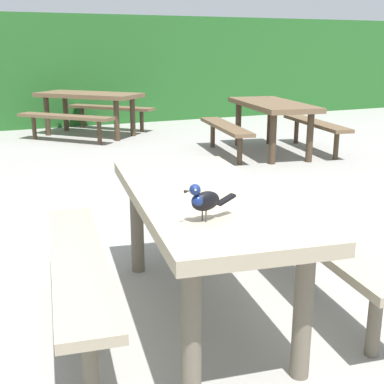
{
  "coord_description": "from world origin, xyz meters",
  "views": [
    {
      "loc": [
        -1.25,
        -2.22,
        1.51
      ],
      "look_at": [
        -0.26,
        -0.03,
        0.84
      ],
      "focal_mm": 48.87,
      "sensor_mm": 36.0,
      "label": 1
    }
  ],
  "objects_px": {
    "picnic_table_mid_left": "(272,115)",
    "picnic_table_far_centre": "(89,104)",
    "bird_grackle": "(204,200)",
    "picnic_table_foreground": "(204,224)"
  },
  "relations": [
    {
      "from": "picnic_table_mid_left",
      "to": "picnic_table_far_centre",
      "type": "xyz_separation_m",
      "value": [
        -2.04,
        2.61,
        0.0
      ]
    },
    {
      "from": "picnic_table_foreground",
      "to": "picnic_table_mid_left",
      "type": "xyz_separation_m",
      "value": [
        2.96,
        3.91,
        0.0
      ]
    },
    {
      "from": "picnic_table_mid_left",
      "to": "picnic_table_far_centre",
      "type": "distance_m",
      "value": 3.31
    },
    {
      "from": "bird_grackle",
      "to": "picnic_table_mid_left",
      "type": "relative_size",
      "value": 0.14
    },
    {
      "from": "picnic_table_far_centre",
      "to": "picnic_table_foreground",
      "type": "bearing_deg",
      "value": -98.03
    },
    {
      "from": "picnic_table_foreground",
      "to": "picnic_table_far_centre",
      "type": "height_order",
      "value": "same"
    },
    {
      "from": "picnic_table_mid_left",
      "to": "picnic_table_foreground",
      "type": "bearing_deg",
      "value": -127.11
    },
    {
      "from": "bird_grackle",
      "to": "picnic_table_far_centre",
      "type": "distance_m",
      "value": 7.07
    },
    {
      "from": "bird_grackle",
      "to": "picnic_table_foreground",
      "type": "bearing_deg",
      "value": 64.11
    },
    {
      "from": "bird_grackle",
      "to": "picnic_table_far_centre",
      "type": "relative_size",
      "value": 0.12
    }
  ]
}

